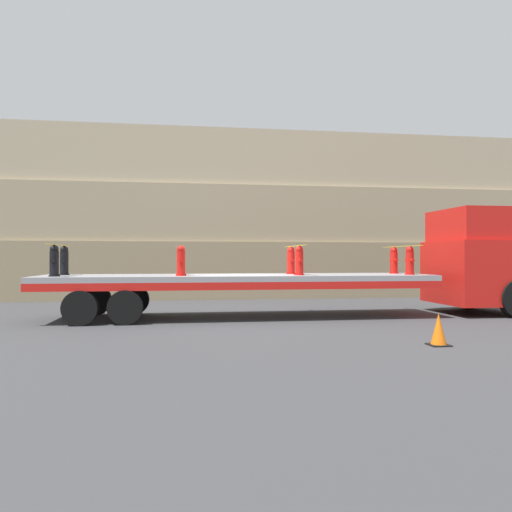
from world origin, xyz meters
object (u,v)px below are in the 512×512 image
fire_hydrant_red_far_1 (181,261)px  fire_hydrant_red_near_2 (299,261)px  flatbed_trailer (217,282)px  fire_hydrant_red_near_3 (410,261)px  fire_hydrant_red_near_1 (181,261)px  traffic_cone (439,330)px  fire_hydrant_black_far_0 (64,261)px  fire_hydrant_red_far_3 (394,261)px  fire_hydrant_black_near_0 (54,261)px  fire_hydrant_red_far_2 (291,261)px  truck_cab (479,262)px

fire_hydrant_red_far_1 → fire_hydrant_red_near_2: same height
flatbed_trailer → fire_hydrant_red_far_1: size_ratio=13.39×
fire_hydrant_red_far_1 → fire_hydrant_red_near_3: size_ratio=1.00×
fire_hydrant_red_near_1 → traffic_cone: fire_hydrant_red_near_1 is taller
fire_hydrant_black_far_0 → fire_hydrant_red_far_3: bearing=0.0°
fire_hydrant_black_near_0 → fire_hydrant_black_far_0: (0.00, 1.08, 0.00)m
fire_hydrant_red_near_1 → fire_hydrant_red_far_2: (3.22, 1.08, 0.00)m
fire_hydrant_black_far_0 → traffic_cone: size_ratio=1.32×
fire_hydrant_red_near_1 → fire_hydrant_red_far_2: size_ratio=1.00×
flatbed_trailer → fire_hydrant_black_far_0: fire_hydrant_black_far_0 is taller
fire_hydrant_red_near_2 → traffic_cone: (1.67, -4.48, -1.29)m
flatbed_trailer → traffic_cone: bearing=-52.2°
fire_hydrant_red_near_1 → fire_hydrant_red_near_2: same height
flatbed_trailer → fire_hydrant_red_near_3: bearing=-5.7°
fire_hydrant_red_far_1 → fire_hydrant_red_far_2: 3.22m
flatbed_trailer → fire_hydrant_red_far_1: (-0.99, 0.54, 0.60)m
fire_hydrant_red_near_1 → fire_hydrant_red_near_2: bearing=0.0°
fire_hydrant_black_far_0 → traffic_cone: fire_hydrant_black_far_0 is taller
fire_hydrant_black_near_0 → fire_hydrant_red_near_2: 6.43m
fire_hydrant_red_far_1 → fire_hydrant_red_near_3: (6.43, -1.08, 0.00)m
flatbed_trailer → fire_hydrant_red_far_2: size_ratio=13.39×
flatbed_trailer → fire_hydrant_red_far_3: bearing=5.7°
fire_hydrant_black_near_0 → fire_hydrant_red_far_3: size_ratio=1.00×
fire_hydrant_red_far_1 → fire_hydrant_red_far_2: (3.22, 0.00, 0.00)m
flatbed_trailer → fire_hydrant_red_near_1: fire_hydrant_red_near_1 is taller
truck_cab → fire_hydrant_black_far_0: truck_cab is taller
fire_hydrant_red_near_2 → fire_hydrant_red_far_2: size_ratio=1.00×
fire_hydrant_black_near_0 → fire_hydrant_red_far_3: 9.71m
fire_hydrant_black_far_0 → fire_hydrant_red_near_2: (6.43, -1.08, 0.00)m
fire_hydrant_red_far_3 → traffic_cone: (-1.55, -5.56, -1.29)m
fire_hydrant_red_near_2 → fire_hydrant_red_far_3: size_ratio=1.00×
fire_hydrant_red_far_1 → fire_hydrant_red_near_2: bearing=-18.6°
flatbed_trailer → fire_hydrant_red_near_3: 5.50m
fire_hydrant_red_far_2 → traffic_cone: bearing=-73.3°
truck_cab → fire_hydrant_red_far_1: size_ratio=3.85×
fire_hydrant_red_near_2 → fire_hydrant_red_far_3: 3.39m
fire_hydrant_black_near_0 → fire_hydrant_black_far_0: size_ratio=1.00×
fire_hydrant_red_near_1 → fire_hydrant_red_near_3: 6.43m
fire_hydrant_black_far_0 → traffic_cone: bearing=-34.5°
fire_hydrant_red_near_1 → fire_hydrant_red_far_1: 1.08m
flatbed_trailer → truck_cab: bearing=0.0°
truck_cab → fire_hydrant_red_near_1: size_ratio=3.85×
fire_hydrant_red_far_1 → fire_hydrant_red_far_2: same height
fire_hydrant_red_near_2 → traffic_cone: size_ratio=1.32×
traffic_cone → fire_hydrant_red_near_3: bearing=70.9°
fire_hydrant_red_near_2 → fire_hydrant_red_far_2: bearing=90.0°
truck_cab → fire_hydrant_black_near_0: truck_cab is taller
fire_hydrant_red_far_3 → flatbed_trailer: bearing=-174.3°
fire_hydrant_red_far_2 → traffic_cone: fire_hydrant_red_far_2 is taller
fire_hydrant_red_near_1 → traffic_cone: (4.88, -4.48, -1.29)m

